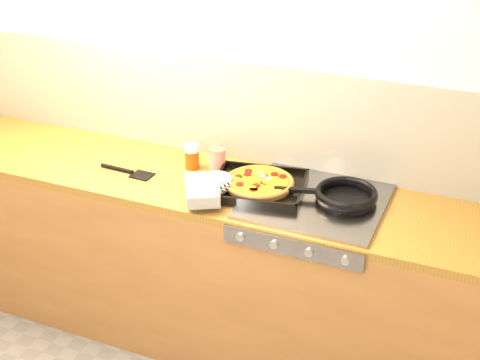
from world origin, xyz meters
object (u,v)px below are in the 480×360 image
at_px(tomato_can, 217,160).
at_px(juice_glass, 192,156).
at_px(pizza_on_tray, 243,184).
at_px(frying_pan, 345,195).

height_order(tomato_can, juice_glass, juice_glass).
bearing_deg(juice_glass, pizza_on_tray, -23.05).
height_order(pizza_on_tray, frying_pan, pizza_on_tray).
distance_m(frying_pan, tomato_can, 0.65).
xyz_separation_m(frying_pan, juice_glass, (-0.77, 0.05, 0.02)).
height_order(pizza_on_tray, juice_glass, juice_glass).
bearing_deg(tomato_can, frying_pan, -6.60).
xyz_separation_m(pizza_on_tray, tomato_can, (-0.20, 0.16, 0.01)).
bearing_deg(juice_glass, frying_pan, -4.00).
relative_size(pizza_on_tray, juice_glass, 4.54).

